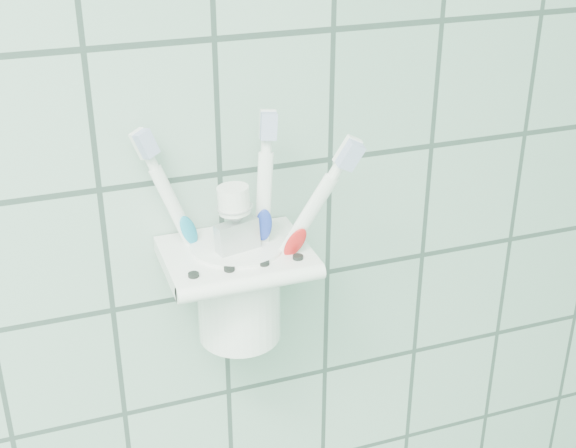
{
  "coord_description": "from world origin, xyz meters",
  "views": [
    {
      "loc": [
        0.47,
        0.56,
        1.64
      ],
      "look_at": [
        0.66,
        1.1,
        1.36
      ],
      "focal_mm": 50.0,
      "sensor_mm": 36.0,
      "label": 1
    }
  ],
  "objects_px": {
    "cup": "(239,286)",
    "toothpaste_tube": "(245,254)",
    "toothbrush_blue": "(256,229)",
    "toothbrush_orange": "(233,226)",
    "holder_bracket": "(236,258)",
    "toothbrush_pink": "(226,223)"
  },
  "relations": [
    {
      "from": "cup",
      "to": "toothbrush_blue",
      "type": "xyz_separation_m",
      "value": [
        0.01,
        -0.01,
        0.06
      ]
    },
    {
      "from": "holder_bracket",
      "to": "toothbrush_blue",
      "type": "bearing_deg",
      "value": -15.97
    },
    {
      "from": "cup",
      "to": "toothbrush_orange",
      "type": "relative_size",
      "value": 0.46
    },
    {
      "from": "cup",
      "to": "toothpaste_tube",
      "type": "height_order",
      "value": "toothpaste_tube"
    },
    {
      "from": "holder_bracket",
      "to": "toothpaste_tube",
      "type": "xyz_separation_m",
      "value": [
        0.01,
        -0.01,
        0.01
      ]
    },
    {
      "from": "holder_bracket",
      "to": "cup",
      "type": "xyz_separation_m",
      "value": [
        0.0,
        0.0,
        -0.03
      ]
    },
    {
      "from": "toothbrush_pink",
      "to": "toothbrush_blue",
      "type": "relative_size",
      "value": 0.98
    },
    {
      "from": "cup",
      "to": "toothbrush_orange",
      "type": "xyz_separation_m",
      "value": [
        -0.01,
        -0.01,
        0.06
      ]
    },
    {
      "from": "holder_bracket",
      "to": "toothbrush_orange",
      "type": "xyz_separation_m",
      "value": [
        -0.0,
        -0.0,
        0.03
      ]
    },
    {
      "from": "holder_bracket",
      "to": "cup",
      "type": "distance_m",
      "value": 0.03
    },
    {
      "from": "holder_bracket",
      "to": "toothpaste_tube",
      "type": "relative_size",
      "value": 0.85
    },
    {
      "from": "holder_bracket",
      "to": "toothpaste_tube",
      "type": "distance_m",
      "value": 0.01
    },
    {
      "from": "holder_bracket",
      "to": "toothbrush_orange",
      "type": "relative_size",
      "value": 0.6
    },
    {
      "from": "toothbrush_pink",
      "to": "toothpaste_tube",
      "type": "relative_size",
      "value": 1.36
    },
    {
      "from": "holder_bracket",
      "to": "toothbrush_orange",
      "type": "height_order",
      "value": "toothbrush_orange"
    },
    {
      "from": "toothpaste_tube",
      "to": "toothbrush_orange",
      "type": "bearing_deg",
      "value": 122.09
    },
    {
      "from": "toothbrush_blue",
      "to": "toothbrush_orange",
      "type": "xyz_separation_m",
      "value": [
        -0.02,
        0.0,
        0.0
      ]
    },
    {
      "from": "toothbrush_pink",
      "to": "toothpaste_tube",
      "type": "height_order",
      "value": "toothbrush_pink"
    },
    {
      "from": "toothbrush_blue",
      "to": "toothpaste_tube",
      "type": "relative_size",
      "value": 1.39
    },
    {
      "from": "cup",
      "to": "toothpaste_tube",
      "type": "relative_size",
      "value": 0.65
    },
    {
      "from": "toothbrush_orange",
      "to": "toothbrush_blue",
      "type": "bearing_deg",
      "value": -6.99
    },
    {
      "from": "cup",
      "to": "toothbrush_blue",
      "type": "relative_size",
      "value": 0.47
    }
  ]
}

